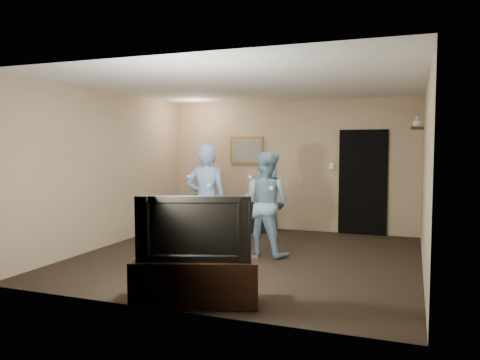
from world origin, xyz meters
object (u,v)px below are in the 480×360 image
at_px(sofa, 224,215).
at_px(tv_console, 195,282).
at_px(wii_player_right, 266,203).
at_px(wii_player_left, 206,200).
at_px(television, 195,227).

xyz_separation_m(sofa, tv_console, (1.46, -4.33, -0.04)).
relative_size(tv_console, wii_player_right, 0.83).
bearing_deg(wii_player_left, sofa, 105.83).
bearing_deg(television, sofa, 89.77).
height_order(tv_console, television, television).
bearing_deg(television, tv_console, -18.82).
height_order(sofa, tv_console, sofa).
relative_size(sofa, television, 1.68).
bearing_deg(tv_console, wii_player_left, 92.62).
bearing_deg(sofa, tv_console, 97.41).
height_order(wii_player_left, wii_player_right, wii_player_left).
height_order(tv_console, wii_player_right, wii_player_right).
xyz_separation_m(tv_console, television, (-0.00, 0.00, 0.58)).
bearing_deg(television, wii_player_right, 70.46).
distance_m(sofa, wii_player_right, 2.45).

